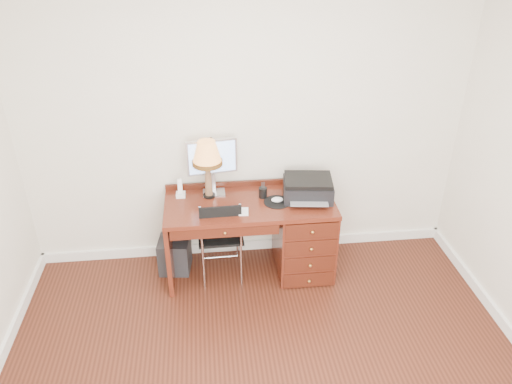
{
  "coord_description": "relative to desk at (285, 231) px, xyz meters",
  "views": [
    {
      "loc": [
        -0.36,
        -2.37,
        3.0
      ],
      "look_at": [
        0.03,
        1.2,
        0.97
      ],
      "focal_mm": 35.0,
      "sensor_mm": 36.0,
      "label": 1
    }
  ],
  "objects": [
    {
      "name": "room_shell",
      "position": [
        -0.32,
        -0.77,
        -0.36
      ],
      "size": [
        4.0,
        4.0,
        4.0
      ],
      "color": "silver",
      "rests_on": "ground"
    },
    {
      "name": "desk",
      "position": [
        0.0,
        0.0,
        0.0
      ],
      "size": [
        1.5,
        0.67,
        0.75
      ],
      "color": "#5B2013",
      "rests_on": "ground"
    },
    {
      "name": "monitor",
      "position": [
        -0.63,
        0.22,
        0.66
      ],
      "size": [
        0.45,
        0.17,
        0.52
      ],
      "rotation": [
        0.0,
        0.0,
        0.14
      ],
      "color": "silver",
      "rests_on": "desk"
    },
    {
      "name": "keyboard",
      "position": [
        -0.56,
        -0.15,
        0.34
      ],
      "size": [
        0.42,
        0.15,
        0.02
      ],
      "primitive_type": "cube",
      "rotation": [
        0.0,
        0.0,
        -0.09
      ],
      "color": "white",
      "rests_on": "desk"
    },
    {
      "name": "mouse_pad",
      "position": [
        -0.08,
        -0.03,
        0.35
      ],
      "size": [
        0.24,
        0.24,
        0.05
      ],
      "color": "black",
      "rests_on": "desk"
    },
    {
      "name": "printer",
      "position": [
        0.2,
        0.03,
        0.43
      ],
      "size": [
        0.47,
        0.39,
        0.19
      ],
      "rotation": [
        0.0,
        0.0,
        -0.13
      ],
      "color": "black",
      "rests_on": "desk"
    },
    {
      "name": "leg_lamp",
      "position": [
        -0.67,
        0.14,
        0.73
      ],
      "size": [
        0.26,
        0.26,
        0.54
      ],
      "color": "black",
      "rests_on": "desk"
    },
    {
      "name": "phone",
      "position": [
        -0.93,
        0.17,
        0.39
      ],
      "size": [
        0.08,
        0.08,
        0.17
      ],
      "rotation": [
        0.0,
        0.0,
        -0.02
      ],
      "color": "white",
      "rests_on": "desk"
    },
    {
      "name": "pen_cup",
      "position": [
        -0.2,
        0.07,
        0.38
      ],
      "size": [
        0.08,
        0.08,
        0.09
      ],
      "primitive_type": "cylinder",
      "color": "black",
      "rests_on": "desk"
    },
    {
      "name": "chair",
      "position": [
        -0.59,
        -0.09,
        0.1
      ],
      "size": [
        0.41,
        0.41,
        0.85
      ],
      "rotation": [
        0.0,
        0.0,
        0.02
      ],
      "color": "black",
      "rests_on": "ground"
    },
    {
      "name": "equipment_box",
      "position": [
        -1.03,
        0.1,
        -0.25
      ],
      "size": [
        0.31,
        0.31,
        0.33
      ],
      "primitive_type": "cube",
      "rotation": [
        0.0,
        0.0,
        -0.12
      ],
      "color": "black",
      "rests_on": "ground"
    }
  ]
}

